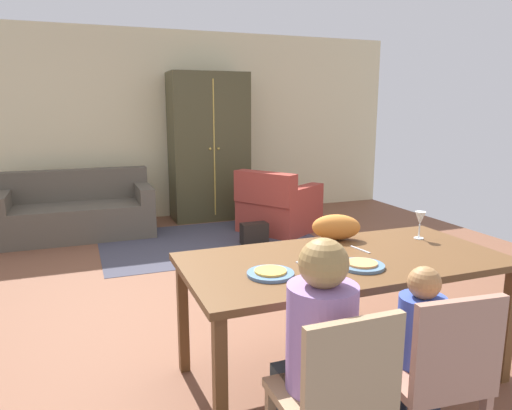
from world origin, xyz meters
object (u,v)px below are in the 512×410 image
(armoire, at_px, (209,147))
(dining_table, at_px, (344,269))
(dining_chair_man, at_px, (337,395))
(cat, at_px, (336,227))
(armchair, at_px, (277,207))
(plate_near_child, at_px, (362,266))
(person_child, at_px, (414,363))
(dining_chair_child, at_px, (439,371))
(couch, at_px, (77,213))
(plate_near_man, at_px, (271,274))
(person_man, at_px, (316,368))
(handbag, at_px, (254,234))
(wine_glass, at_px, (420,219))

(armoire, bearing_deg, dining_table, -94.99)
(dining_chair_man, height_order, cat, cat)
(armchair, bearing_deg, plate_near_child, -106.09)
(plate_near_child, distance_m, armoire, 4.60)
(dining_chair_man, height_order, person_child, person_child)
(dining_chair_child, bearing_deg, couch, 106.77)
(plate_near_man, bearing_deg, dining_table, 12.98)
(plate_near_child, bearing_deg, couch, 109.24)
(person_man, relative_size, handbag, 3.47)
(plate_near_man, height_order, person_child, person_child)
(person_man, relative_size, couch, 0.60)
(wine_glass, bearing_deg, plate_near_child, -152.15)
(plate_near_child, distance_m, person_child, 0.58)
(plate_near_child, bearing_deg, person_man, -138.21)
(armoire, height_order, handbag, armoire)
(armchair, xyz_separation_m, armoire, (-0.63, 1.06, 0.73))
(armoire, bearing_deg, couch, -168.70)
(person_man, relative_size, armoire, 0.53)
(plate_near_child, height_order, wine_glass, wine_glass)
(armoire, bearing_deg, handbag, -85.29)
(person_man, bearing_deg, plate_near_child, 41.79)
(dining_chair_man, height_order, armchair, dining_chair_man)
(person_child, distance_m, armoire, 5.09)
(person_man, xyz_separation_m, armchair, (1.53, 3.98, -0.19))
(person_man, bearing_deg, handbag, 73.64)
(cat, height_order, armoire, armoire)
(armchair, bearing_deg, person_man, -111.09)
(cat, relative_size, armchair, 0.27)
(plate_near_man, bearing_deg, armchair, 66.05)
(dining_chair_child, distance_m, armoire, 5.26)
(plate_near_child, bearing_deg, armoire, 85.21)
(dining_table, bearing_deg, cat, 67.40)
(couch, height_order, armchair, same)
(person_child, xyz_separation_m, couch, (-1.47, 4.67, -0.13))
(plate_near_man, distance_m, plate_near_child, 0.52)
(dining_chair_man, distance_m, dining_chair_child, 0.51)
(person_child, height_order, cat, cat)
(dining_table, distance_m, person_man, 0.85)
(person_man, bearing_deg, armoire, 79.83)
(person_man, bearing_deg, person_child, -0.58)
(plate_near_child, relative_size, armoire, 0.12)
(cat, relative_size, couch, 0.17)
(dining_chair_child, bearing_deg, cat, 82.39)
(person_child, bearing_deg, person_man, 179.42)
(couch, bearing_deg, plate_near_man, -77.13)
(couch, distance_m, armchair, 2.57)
(plate_near_man, xyz_separation_m, wine_glass, (1.20, 0.30, 0.12))
(dining_table, height_order, wine_glass, wine_glass)
(dining_chair_man, distance_m, couch, 4.94)
(couch, bearing_deg, dining_chair_man, -78.95)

